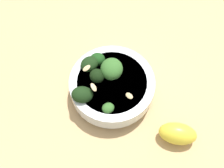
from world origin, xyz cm
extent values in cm
cube|color=tan|center=(0.00, 0.00, -1.99)|extent=(69.92, 69.92, 3.98)
cylinder|color=white|center=(-3.06, -5.38, 0.65)|extent=(9.80, 9.80, 1.29)
cylinder|color=white|center=(-3.06, -5.38, 3.23)|extent=(17.83, 17.83, 3.88)
cylinder|color=silver|center=(-3.06, -5.38, 4.77)|extent=(14.52, 14.52, 0.80)
cylinder|color=#3C7A32|center=(0.34, -10.47, 3.85)|extent=(1.91, 1.51, 1.96)
ellipsoid|color=#194216|center=(0.34, -10.47, 5.55)|extent=(4.85, 5.11, 4.73)
cylinder|color=#3C7A32|center=(-2.99, -7.33, 5.57)|extent=(1.52, 1.61, 1.13)
ellipsoid|color=#386B2B|center=(-2.99, -7.33, 6.93)|extent=(4.56, 4.71, 3.48)
cylinder|color=#2F662B|center=(-2.98, -7.47, 4.63)|extent=(1.94, 1.91, 2.10)
ellipsoid|color=#386B2B|center=(-2.98, -7.47, 6.67)|extent=(6.44, 5.95, 5.01)
cylinder|color=#2F662B|center=(-0.48, -6.18, 4.66)|extent=(1.67, 1.59, 1.29)
ellipsoid|color=black|center=(-0.48, -6.18, 6.11)|extent=(4.17, 4.53, 3.45)
cylinder|color=#2F662B|center=(-2.26, 0.53, 4.00)|extent=(1.30, 1.27, 0.92)
ellipsoid|color=#386B2B|center=(-2.26, 0.53, 5.14)|extent=(3.60, 3.99, 3.31)
cylinder|color=#4A8F3C|center=(1.63, -9.06, 4.20)|extent=(1.79, 1.64, 1.66)
ellipsoid|color=black|center=(1.63, -9.06, 6.03)|extent=(5.61, 5.44, 3.66)
cylinder|color=#4A8F3C|center=(2.86, -2.05, 4.20)|extent=(1.97, 1.93, 1.30)
ellipsoid|color=black|center=(2.86, -2.05, 5.89)|extent=(5.87, 5.17, 5.38)
ellipsoid|color=#DBBC84|center=(-6.34, -1.06, 7.37)|extent=(1.90, 2.00, 1.15)
ellipsoid|color=#DBBC84|center=(2.12, -7.48, 7.00)|extent=(2.07, 1.78, 0.96)
ellipsoid|color=#DBBC84|center=(0.53, -2.78, 7.67)|extent=(1.77, 2.07, 1.07)
ellipsoid|color=yellow|center=(-16.02, 4.92, 2.36)|extent=(8.22, 5.67, 4.73)
camera|label=1|loc=(-2.92, 22.75, 58.18)|focal=46.83mm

